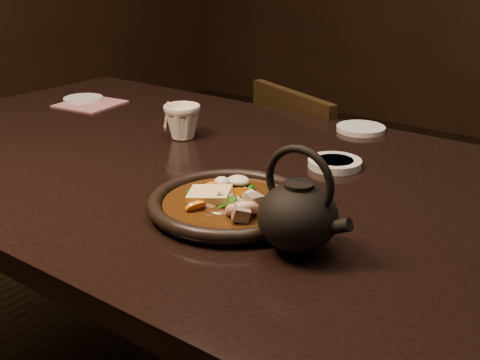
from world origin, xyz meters
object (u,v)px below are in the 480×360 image
Objects in this scene: table at (204,199)px; teapot at (298,213)px; chair at (318,205)px; plate at (230,204)px; tea_cup at (182,121)px.

table is 0.42m from teapot.
chair is (-0.07, 0.60, -0.25)m from table.
chair is 0.86m from plate.
teapot is (0.48, -0.30, 0.02)m from tea_cup.
teapot is (0.41, -0.80, 0.38)m from chair.
teapot reaches higher than chair.
plate is 0.41m from tea_cup.
table is at bearing 119.23° from chair.
chair is 2.92× the size of plate.
plate is 0.17m from teapot.
chair is 5.12× the size of teapot.
table is 2.03× the size of chair.
teapot is (0.34, -0.20, 0.13)m from table.
chair is at bearing 81.51° from tea_cup.
chair is 0.97m from teapot.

